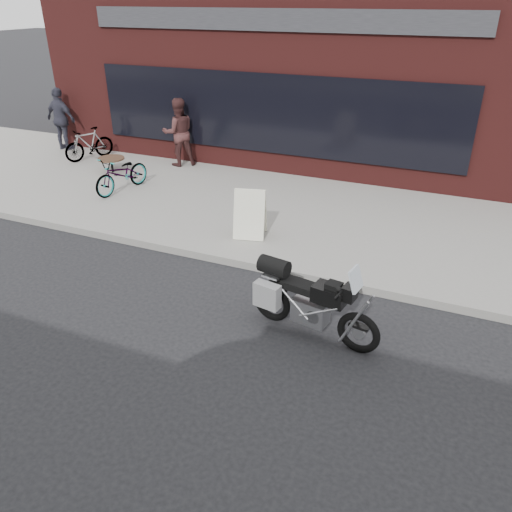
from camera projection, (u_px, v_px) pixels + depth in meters
name	position (u px, v px, depth m)	size (l,w,h in m)	color
ground	(137.00, 435.00, 5.65)	(120.00, 120.00, 0.00)	black
near_sidewalk	(317.00, 211.00, 11.32)	(44.00, 6.00, 0.15)	gray
storefront	(324.00, 68.00, 16.70)	(14.00, 10.07, 4.50)	#511B1A
motorcycle	(305.00, 300.00, 7.13)	(2.01, 0.71, 1.28)	black
bicycle_front	(122.00, 174.00, 12.06)	(0.57, 1.65, 0.86)	gray
bicycle_rear	(89.00, 144.00, 14.41)	(0.42, 1.50, 0.90)	gray
sandwich_sign	(250.00, 213.00, 9.78)	(0.72, 0.68, 0.97)	white
cafe_table	(111.00, 159.00, 13.38)	(0.70, 0.70, 0.40)	black
cafe_patron_left	(179.00, 132.00, 13.72)	(0.89, 0.70, 1.84)	#492727
cafe_patron_right	(61.00, 119.00, 15.14)	(1.09, 0.45, 1.85)	#353543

